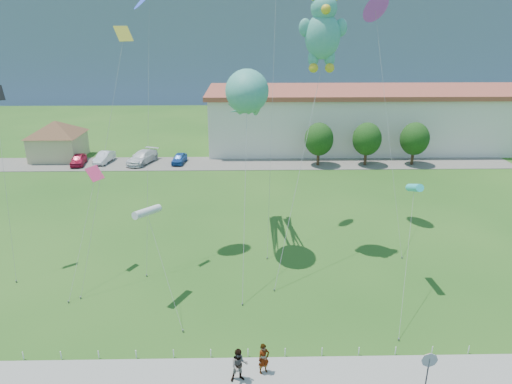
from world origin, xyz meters
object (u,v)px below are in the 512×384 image
pavilion (57,136)px  parked_car_silver (104,157)px  warehouse (419,117)px  pedestrian_right (239,365)px  parked_car_red (78,160)px  teddy_bear_kite (323,30)px  parked_car_blue (179,158)px  parked_car_white (142,157)px  pedestrian_left (264,359)px  octopus_kite (247,99)px  stop_sign (429,364)px

pavilion → parked_car_silver: size_ratio=2.24×
warehouse → pedestrian_right: (-25.43, -47.13, -3.11)m
parked_car_red → teddy_bear_kite: bearing=-47.8°
pavilion → teddy_bear_kite: size_ratio=0.48×
parked_car_blue → parked_car_white: bearing=-174.5°
pedestrian_left → parked_car_white: (-14.23, 37.89, -0.11)m
parked_car_blue → pedestrian_right: bearing=-71.2°
warehouse → pedestrian_right: size_ratio=33.36×
parked_car_white → octopus_kite: 28.90m
pedestrian_right → parked_car_white: pedestrian_right is taller
pavilion → parked_car_red: size_ratio=2.33×
pedestrian_right → octopus_kite: (0.49, 15.32, 10.74)m
pedestrian_right → octopus_kite: octopus_kite is taller
stop_sign → parked_car_red: stop_sign is taller
parked_car_blue → pedestrian_left: bearing=-69.3°
pedestrian_left → pedestrian_right: (-1.23, -0.54, 0.07)m
stop_sign → parked_car_red: 49.09m
parked_car_white → pavilion: bearing=-173.6°
stop_sign → octopus_kite: bearing=117.3°
parked_car_silver → parked_car_red: bearing=-153.1°
parked_car_white → pedestrian_left: bearing=-49.8°
pedestrian_left → parked_car_blue: size_ratio=0.46×
parked_car_red → parked_car_white: size_ratio=0.74×
pedestrian_left → pedestrian_right: pedestrian_right is taller
parked_car_blue → warehouse: bearing=21.3°
pedestrian_left → parked_car_silver: (-19.21, 38.35, -0.21)m
pavilion → octopus_kite: bearing=-45.9°
parked_car_red → parked_car_blue: parked_car_red is taller
pavilion → parked_car_red: 5.39m
pedestrian_left → parked_car_blue: pedestrian_left is taller
parked_car_red → teddy_bear_kite: (26.74, -22.58, 15.73)m
warehouse → parked_car_blue: bearing=-165.4°
pavilion → pedestrian_right: size_ratio=5.03×
parked_car_red → parked_car_silver: 3.15m
pedestrian_right → parked_car_red: 43.27m
parked_car_red → parked_car_silver: bearing=11.4°
warehouse → parked_car_white: bearing=-167.2°
parked_car_blue → parked_car_red: bearing=-171.2°
octopus_kite → warehouse: bearing=51.9°
pavilion → parked_car_red: bearing=-42.2°
pedestrian_left → teddy_bear_kite: 21.88m
pavilion → octopus_kite: 37.02m
pavilion → teddy_bear_kite: (30.36, -25.86, 13.44)m
warehouse → parked_car_silver: (-43.42, -8.25, -3.39)m
warehouse → teddy_bear_kite: (-19.64, -31.86, 12.34)m
parked_car_silver → parked_car_blue: (9.73, -0.55, -0.05)m
warehouse → octopus_kite: 41.14m
parked_car_silver → parked_car_white: size_ratio=0.77×
stop_sign → parked_car_white: bearing=119.0°
parked_car_red → parked_car_white: (7.95, 0.57, 0.10)m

